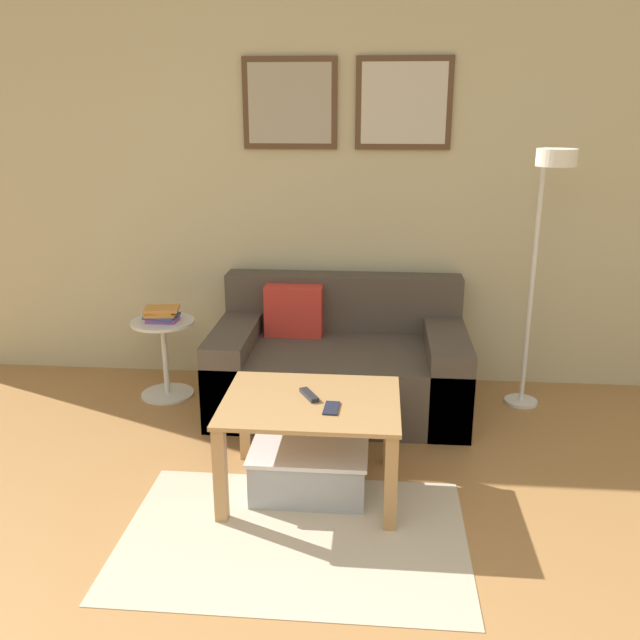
# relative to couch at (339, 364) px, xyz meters

# --- Properties ---
(wall_back) EXTENTS (5.60, 0.09, 2.55)m
(wall_back) POSITION_rel_couch_xyz_m (-0.26, 0.48, 1.02)
(wall_back) COLOR #C6BC93
(wall_back) RESTS_ON ground_plane
(area_rug) EXTENTS (1.49, 0.99, 0.01)m
(area_rug) POSITION_rel_couch_xyz_m (-0.11, -1.41, -0.26)
(area_rug) COLOR #C1B299
(area_rug) RESTS_ON ground_plane
(couch) EXTENTS (1.51, 0.92, 0.75)m
(couch) POSITION_rel_couch_xyz_m (0.00, 0.00, 0.00)
(couch) COLOR #4C4238
(couch) RESTS_ON ground_plane
(coffee_table) EXTENTS (0.83, 0.65, 0.47)m
(coffee_table) POSITION_rel_couch_xyz_m (-0.07, -1.02, 0.12)
(coffee_table) COLOR #AD7F4C
(coffee_table) RESTS_ON ground_plane
(storage_bin) EXTENTS (0.56, 0.44, 0.24)m
(storage_bin) POSITION_rel_couch_xyz_m (-0.08, -1.01, -0.14)
(storage_bin) COLOR #9EA3A8
(storage_bin) RESTS_ON ground_plane
(floor_lamp) EXTENTS (0.21, 0.48, 1.57)m
(floor_lamp) POSITION_rel_couch_xyz_m (1.14, -0.08, 0.92)
(floor_lamp) COLOR white
(floor_lamp) RESTS_ON ground_plane
(side_table) EXTENTS (0.39, 0.39, 0.50)m
(side_table) POSITION_rel_couch_xyz_m (-1.11, 0.03, 0.04)
(side_table) COLOR silver
(side_table) RESTS_ON ground_plane
(book_stack) EXTENTS (0.23, 0.19, 0.09)m
(book_stack) POSITION_rel_couch_xyz_m (-1.11, 0.02, 0.29)
(book_stack) COLOR #8C4C93
(book_stack) RESTS_ON side_table
(remote_control) EXTENTS (0.11, 0.15, 0.02)m
(remote_control) POSITION_rel_couch_xyz_m (-0.08, -0.99, 0.22)
(remote_control) COLOR #232328
(remote_control) RESTS_ON coffee_table
(cell_phone) EXTENTS (0.07, 0.14, 0.01)m
(cell_phone) POSITION_rel_couch_xyz_m (0.03, -1.11, 0.21)
(cell_phone) COLOR #1E2338
(cell_phone) RESTS_ON coffee_table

